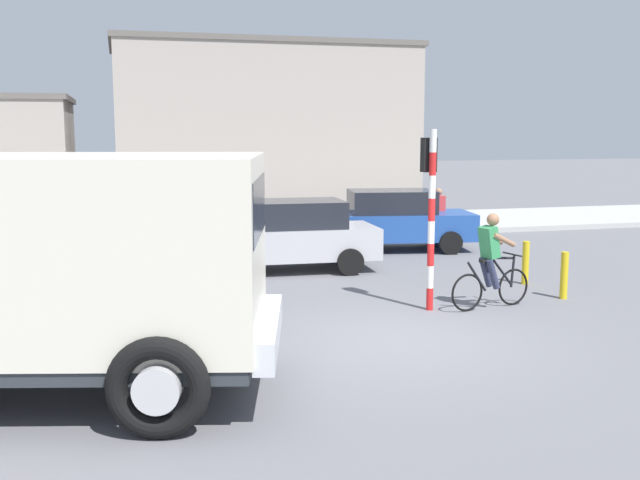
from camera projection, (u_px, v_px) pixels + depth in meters
The scene contains 11 objects.
ground_plane at pixel (399, 338), 11.51m from camera, with size 120.00×120.00×0.00m, color slate.
sidewalk_far at pixel (254, 228), 23.72m from camera, with size 80.00×5.00×0.16m, color #ADADA8.
truck_foreground at pixel (41, 260), 8.78m from camera, with size 5.85×3.76×2.90m.
cyclist at pixel (491, 261), 13.32m from camera, with size 1.70×0.57×1.72m.
traffic_light_pole at pixel (430, 194), 13.09m from camera, with size 0.24×0.43×3.20m.
car_red_near at pixel (395, 220), 19.81m from camera, with size 4.22×2.34×1.60m.
car_white_mid at pixel (290, 235), 16.92m from camera, with size 4.08×2.03×1.60m.
pedestrian_near_kerb at pixel (438, 217), 20.25m from camera, with size 0.34×0.22×1.62m.
bollard_near at pixel (564, 275), 14.14m from camera, with size 0.14×0.14×0.90m, color gold.
bollard_far at pixel (526, 263), 15.48m from camera, with size 0.14×0.14×0.90m, color gold.
building_mid_block at pixel (262, 127), 30.44m from camera, with size 11.79×6.56×6.54m.
Camera 1 is at (-4.08, -10.46, 3.20)m, focal length 41.88 mm.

